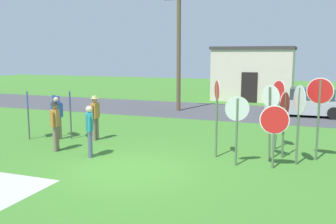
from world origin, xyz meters
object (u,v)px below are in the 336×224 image
at_px(stop_sign_tallest, 270,110).
at_px(person_with_sunhat, 55,123).
at_px(utility_pole, 179,48).
at_px(stop_sign_nearest, 284,113).
at_px(stop_sign_far_back, 299,110).
at_px(info_panel_rightmost, 28,106).
at_px(person_in_blue, 57,116).
at_px(person_holding_notes, 90,128).
at_px(stop_sign_leaning_right, 217,106).
at_px(info_panel_middle, 70,106).
at_px(stop_sign_rear_right, 319,104).
at_px(stop_sign_center_cluster, 278,103).
at_px(stop_sign_rear_left, 237,119).
at_px(stop_sign_low_front, 274,126).
at_px(person_in_teal, 95,115).
at_px(info_panel_leftmost, 56,109).
at_px(parked_car_on_street, 307,103).

xyz_separation_m(stop_sign_tallest, person_with_sunhat, (-7.04, -1.39, -0.64)).
bearing_deg(utility_pole, stop_sign_nearest, -52.69).
xyz_separation_m(utility_pole, stop_sign_far_back, (6.92, -9.10, -2.03)).
xyz_separation_m(stop_sign_nearest, info_panel_rightmost, (-9.56, -0.73, -0.17)).
bearing_deg(info_panel_rightmost, utility_pole, 71.53).
bearing_deg(stop_sign_nearest, info_panel_rightmost, -175.63).
relative_size(person_in_blue, person_holding_notes, 1.00).
xyz_separation_m(stop_sign_leaning_right, stop_sign_far_back, (2.50, 0.05, 0.00)).
relative_size(person_holding_notes, info_panel_middle, 0.89).
bearing_deg(stop_sign_rear_right, stop_sign_center_cluster, 143.36).
bearing_deg(person_with_sunhat, stop_sign_rear_left, 4.54).
bearing_deg(info_panel_middle, person_with_sunhat, -70.76).
relative_size(stop_sign_tallest, stop_sign_far_back, 0.99).
bearing_deg(stop_sign_rear_left, person_holding_notes, -171.18).
bearing_deg(stop_sign_leaning_right, stop_sign_rear_left, -41.39).
height_order(stop_sign_rear_right, stop_sign_low_front, stop_sign_rear_right).
bearing_deg(person_holding_notes, person_in_teal, 117.26).
xyz_separation_m(stop_sign_leaning_right, person_in_teal, (-4.99, 0.76, -0.70)).
distance_m(stop_sign_far_back, person_with_sunhat, 8.02).
bearing_deg(stop_sign_leaning_right, info_panel_rightmost, -179.45).
relative_size(person_holding_notes, info_panel_leftmost, 1.00).
relative_size(stop_sign_rear_left, stop_sign_nearest, 0.97).
xyz_separation_m(stop_sign_rear_right, person_holding_notes, (-6.94, -2.19, -0.86)).
distance_m(parked_car_on_street, info_panel_middle, 12.82).
xyz_separation_m(stop_sign_tallest, info_panel_leftmost, (-8.36, 0.43, -0.45)).
relative_size(stop_sign_nearest, stop_sign_far_back, 0.89).
bearing_deg(stop_sign_far_back, stop_sign_rear_right, 52.15).
relative_size(stop_sign_leaning_right, person_with_sunhat, 1.45).
bearing_deg(person_holding_notes, stop_sign_far_back, 12.89).
bearing_deg(person_in_blue, info_panel_middle, 34.86).
bearing_deg(info_panel_rightmost, stop_sign_rear_right, 4.65).
bearing_deg(stop_sign_far_back, info_panel_middle, 176.35).
bearing_deg(person_in_teal, stop_sign_center_cluster, 8.36).
bearing_deg(person_in_teal, stop_sign_rear_left, -14.07).
xyz_separation_m(stop_sign_low_front, stop_sign_center_cluster, (-0.07, 2.33, 0.38)).
height_order(stop_sign_leaning_right, person_with_sunhat, stop_sign_leaning_right).
bearing_deg(person_with_sunhat, info_panel_leftmost, 125.92).
distance_m(stop_sign_low_front, person_with_sunhat, 7.27).
bearing_deg(person_in_teal, person_in_blue, -162.33).
bearing_deg(parked_car_on_street, info_panel_rightmost, -135.81).
relative_size(stop_sign_far_back, stop_sign_center_cluster, 0.99).
bearing_deg(stop_sign_leaning_right, stop_sign_nearest, 17.84).
bearing_deg(person_in_blue, utility_pole, 77.22).
bearing_deg(stop_sign_rear_right, stop_sign_rear_left, -147.28).
distance_m(stop_sign_far_back, person_holding_notes, 6.57).
relative_size(stop_sign_tallest, stop_sign_nearest, 1.11).
xyz_separation_m(person_in_blue, person_holding_notes, (2.56, -1.70, 0.00)).
bearing_deg(stop_sign_leaning_right, stop_sign_center_cluster, 44.69).
xyz_separation_m(person_in_teal, info_panel_leftmost, (-1.73, -0.11, 0.19)).
bearing_deg(person_in_teal, stop_sign_far_back, -5.41).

